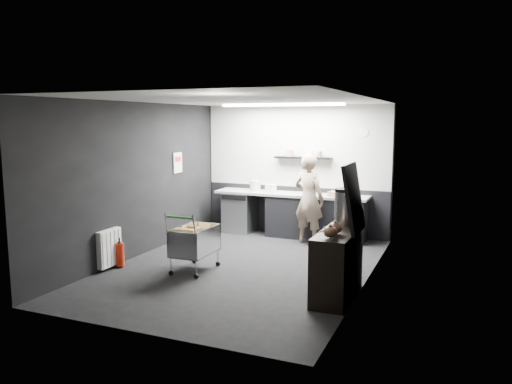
% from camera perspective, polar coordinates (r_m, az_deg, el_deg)
% --- Properties ---
extents(floor, '(5.50, 5.50, 0.00)m').
position_cam_1_polar(floor, '(8.25, -1.59, -8.61)').
color(floor, black).
rests_on(floor, ground).
extents(ceiling, '(5.50, 5.50, 0.00)m').
position_cam_1_polar(ceiling, '(7.90, -1.67, 10.48)').
color(ceiling, silver).
rests_on(ceiling, wall_back).
extents(wall_back, '(5.50, 0.00, 5.50)m').
position_cam_1_polar(wall_back, '(10.51, 4.55, 2.54)').
color(wall_back, black).
rests_on(wall_back, floor).
extents(wall_front, '(5.50, 0.00, 5.50)m').
position_cam_1_polar(wall_front, '(5.60, -13.28, -2.71)').
color(wall_front, black).
rests_on(wall_front, floor).
extents(wall_left, '(0.00, 5.50, 5.50)m').
position_cam_1_polar(wall_left, '(8.96, -13.37, 1.35)').
color(wall_left, black).
rests_on(wall_left, floor).
extents(wall_right, '(0.00, 5.50, 5.50)m').
position_cam_1_polar(wall_right, '(7.37, 12.69, -0.08)').
color(wall_right, black).
rests_on(wall_right, floor).
extents(kitchen_wall_panel, '(3.95, 0.02, 1.70)m').
position_cam_1_polar(kitchen_wall_panel, '(10.45, 4.54, 5.26)').
color(kitchen_wall_panel, beige).
rests_on(kitchen_wall_panel, wall_back).
extents(dado_panel, '(3.95, 0.02, 1.00)m').
position_cam_1_polar(dado_panel, '(10.61, 4.46, -2.04)').
color(dado_panel, black).
rests_on(dado_panel, wall_back).
extents(floating_shelf, '(1.20, 0.22, 0.04)m').
position_cam_1_polar(floating_shelf, '(10.30, 5.40, 3.92)').
color(floating_shelf, black).
rests_on(floating_shelf, wall_back).
extents(wall_clock, '(0.20, 0.03, 0.20)m').
position_cam_1_polar(wall_clock, '(10.09, 12.18, 6.70)').
color(wall_clock, white).
rests_on(wall_clock, wall_back).
extents(poster, '(0.02, 0.30, 0.40)m').
position_cam_1_polar(poster, '(10.01, -8.95, 3.33)').
color(poster, silver).
rests_on(poster, wall_left).
extents(poster_red_band, '(0.02, 0.22, 0.10)m').
position_cam_1_polar(poster_red_band, '(10.00, -8.93, 3.73)').
color(poster_red_band, red).
rests_on(poster_red_band, poster).
extents(radiator, '(0.10, 0.50, 0.60)m').
position_cam_1_polar(radiator, '(8.41, -16.43, -6.15)').
color(radiator, white).
rests_on(radiator, wall_left).
extents(ceiling_strip, '(2.40, 0.20, 0.04)m').
position_cam_1_polar(ceiling_strip, '(9.61, 2.94, 9.90)').
color(ceiling_strip, white).
rests_on(ceiling_strip, ceiling).
extents(prep_counter, '(3.20, 0.61, 0.90)m').
position_cam_1_polar(prep_counter, '(10.29, 4.63, -2.61)').
color(prep_counter, black).
rests_on(prep_counter, floor).
extents(person, '(0.73, 0.58, 1.75)m').
position_cam_1_polar(person, '(9.68, 6.07, -0.80)').
color(person, beige).
rests_on(person, floor).
extents(shopping_cart, '(0.52, 0.88, 0.97)m').
position_cam_1_polar(shopping_cart, '(8.01, -7.04, -5.77)').
color(shopping_cart, silver).
rests_on(shopping_cart, floor).
extents(sideboard, '(0.52, 1.22, 1.83)m').
position_cam_1_polar(sideboard, '(6.87, 9.43, -7.17)').
color(sideboard, black).
rests_on(sideboard, floor).
extents(fire_extinguisher, '(0.14, 0.14, 0.47)m').
position_cam_1_polar(fire_extinguisher, '(8.49, -15.29, -6.81)').
color(fire_extinguisher, '#B31F0B').
rests_on(fire_extinguisher, floor).
extents(cardboard_box, '(0.56, 0.48, 0.10)m').
position_cam_1_polar(cardboard_box, '(9.91, 9.88, -0.24)').
color(cardboard_box, '#9E7854').
rests_on(cardboard_box, prep_counter).
extents(pink_tub, '(0.22, 0.22, 0.22)m').
position_cam_1_polar(pink_tub, '(10.51, -0.10, 0.71)').
color(pink_tub, beige).
rests_on(pink_tub, prep_counter).
extents(white_container, '(0.22, 0.19, 0.17)m').
position_cam_1_polar(white_container, '(10.34, 1.69, 0.42)').
color(white_container, white).
rests_on(white_container, prep_counter).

